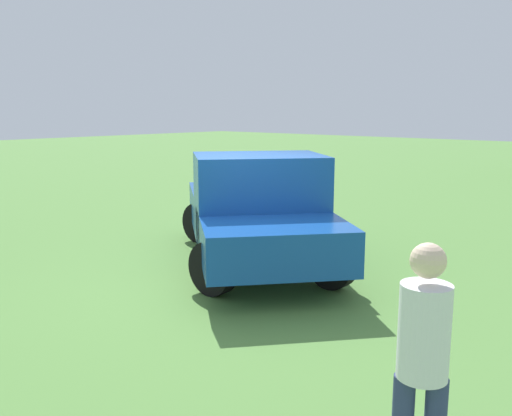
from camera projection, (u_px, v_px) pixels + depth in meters
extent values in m
plane|color=#54843D|center=(234.00, 276.00, 8.20)|extent=(80.00, 80.00, 0.00)
cylinder|color=black|center=(200.00, 223.00, 10.29)|extent=(0.74, 0.22, 0.74)
cylinder|color=black|center=(286.00, 220.00, 10.55)|extent=(0.74, 0.22, 0.74)
cylinder|color=black|center=(213.00, 268.00, 7.34)|extent=(0.74, 0.22, 0.74)
cylinder|color=black|center=(332.00, 263.00, 7.60)|extent=(0.74, 0.22, 0.74)
cube|color=#144799|center=(244.00, 205.00, 10.27)|extent=(2.71, 2.72, 0.64)
cube|color=#144799|center=(259.00, 199.00, 8.54)|extent=(2.42, 2.48, 1.40)
cube|color=slate|center=(259.00, 171.00, 8.46)|extent=(2.15, 2.21, 0.48)
cube|color=#144799|center=(270.00, 238.00, 7.69)|extent=(3.01, 2.97, 0.60)
cube|color=silver|center=(238.00, 210.00, 11.18)|extent=(1.29, 1.53, 0.16)
cylinder|color=silver|center=(424.00, 332.00, 3.38)|extent=(0.44, 0.44, 0.61)
sphere|color=beige|center=(428.00, 261.00, 3.30)|extent=(0.22, 0.22, 0.22)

